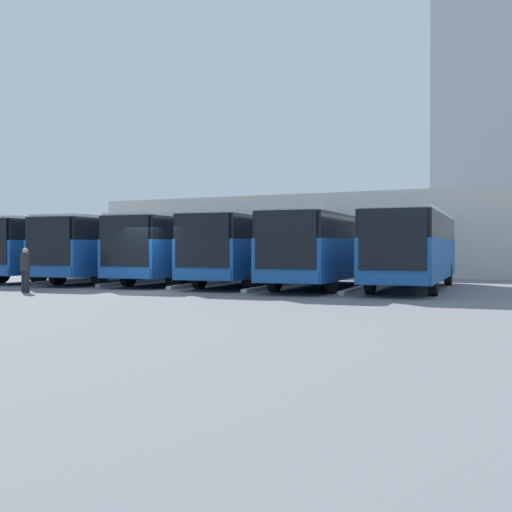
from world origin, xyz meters
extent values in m
plane|color=slate|center=(0.00, 0.00, 0.00)|extent=(600.00, 600.00, 0.00)
cube|color=#19519E|center=(-9.00, -5.96, 1.24)|extent=(3.54, 11.00, 1.59)
cube|color=black|center=(-9.00, -5.96, 2.52)|extent=(3.48, 10.83, 0.97)
cube|color=black|center=(-9.51, -0.57, 1.98)|extent=(2.23, 0.25, 2.06)
cube|color=#19519E|center=(-9.51, -0.56, 0.67)|extent=(2.40, 0.29, 0.40)
cube|color=silver|center=(-9.00, -5.96, 3.07)|extent=(3.39, 10.56, 0.12)
cylinder|color=black|center=(-10.43, -2.73, 0.51)|extent=(0.39, 1.04, 1.02)
cylinder|color=black|center=(-8.20, -2.52, 0.51)|extent=(0.39, 1.04, 1.02)
cylinder|color=black|center=(-9.80, -9.40, 0.51)|extent=(0.39, 1.04, 1.02)
cylinder|color=black|center=(-7.57, -9.19, 0.51)|extent=(0.39, 1.04, 1.02)
cube|color=#B2B2AD|center=(-7.20, -4.34, 0.07)|extent=(0.80, 6.02, 0.15)
cube|color=#19519E|center=(-5.40, -5.42, 1.24)|extent=(3.54, 11.00, 1.59)
cube|color=black|center=(-5.40, -5.42, 2.52)|extent=(3.48, 10.83, 0.97)
cube|color=black|center=(-5.91, -0.03, 1.98)|extent=(2.23, 0.25, 2.06)
cube|color=#19519E|center=(-5.91, -0.02, 0.67)|extent=(2.40, 0.29, 0.40)
cube|color=silver|center=(-5.40, -5.42, 3.07)|extent=(3.39, 10.56, 0.12)
cylinder|color=black|center=(-6.83, -2.19, 0.51)|extent=(0.39, 1.04, 1.02)
cylinder|color=black|center=(-4.60, -1.98, 0.51)|extent=(0.39, 1.04, 1.02)
cylinder|color=black|center=(-6.20, -8.86, 0.51)|extent=(0.39, 1.04, 1.02)
cylinder|color=black|center=(-3.97, -8.65, 0.51)|extent=(0.39, 1.04, 1.02)
cube|color=#B2B2AD|center=(-3.60, -3.80, 0.07)|extent=(0.80, 6.02, 0.15)
cube|color=#19519E|center=(-1.80, -5.81, 1.24)|extent=(3.54, 11.00, 1.59)
cube|color=black|center=(-1.80, -5.81, 2.52)|extent=(3.48, 10.83, 0.97)
cube|color=black|center=(-2.31, -0.42, 1.98)|extent=(2.23, 0.25, 2.06)
cube|color=#19519E|center=(-2.31, -0.41, 0.67)|extent=(2.40, 0.29, 0.40)
cube|color=silver|center=(-1.80, -5.81, 3.07)|extent=(3.39, 10.56, 0.12)
cylinder|color=black|center=(-3.23, -2.58, 0.51)|extent=(0.39, 1.04, 1.02)
cylinder|color=black|center=(-1.00, -2.37, 0.51)|extent=(0.39, 1.04, 1.02)
cylinder|color=black|center=(-2.60, -9.25, 0.51)|extent=(0.39, 1.04, 1.02)
cylinder|color=black|center=(-0.37, -9.04, 0.51)|extent=(0.39, 1.04, 1.02)
cube|color=#B2B2AD|center=(0.00, -4.19, 0.07)|extent=(0.80, 6.02, 0.15)
cube|color=#19519E|center=(1.80, -5.77, 1.24)|extent=(3.54, 11.00, 1.59)
cube|color=black|center=(1.80, -5.77, 2.52)|extent=(3.48, 10.83, 0.97)
cube|color=black|center=(1.29, -0.38, 1.98)|extent=(2.23, 0.25, 2.06)
cube|color=#19519E|center=(1.29, -0.37, 0.67)|extent=(2.40, 0.29, 0.40)
cube|color=silver|center=(1.80, -5.77, 3.07)|extent=(3.39, 10.56, 0.12)
cylinder|color=black|center=(0.37, -2.54, 0.51)|extent=(0.39, 1.04, 1.02)
cylinder|color=black|center=(2.60, -2.33, 0.51)|extent=(0.39, 1.04, 1.02)
cylinder|color=black|center=(1.00, -9.21, 0.51)|extent=(0.39, 1.04, 1.02)
cylinder|color=black|center=(3.23, -9.00, 0.51)|extent=(0.39, 1.04, 1.02)
cube|color=#B2B2AD|center=(3.60, -4.15, 0.07)|extent=(0.80, 6.02, 0.15)
cube|color=#19519E|center=(5.40, -5.29, 1.24)|extent=(3.54, 11.00, 1.59)
cube|color=black|center=(5.40, -5.29, 2.52)|extent=(3.48, 10.83, 0.97)
cube|color=black|center=(4.89, 0.11, 1.98)|extent=(2.23, 0.25, 2.06)
cube|color=#19519E|center=(4.89, 0.11, 0.67)|extent=(2.40, 0.29, 0.40)
cube|color=silver|center=(5.40, -5.29, 3.07)|extent=(3.39, 10.56, 0.12)
cylinder|color=black|center=(3.97, -2.06, 0.51)|extent=(0.39, 1.04, 1.02)
cylinder|color=black|center=(6.20, -1.85, 0.51)|extent=(0.39, 1.04, 1.02)
cylinder|color=black|center=(4.60, -8.73, 0.51)|extent=(0.39, 1.04, 1.02)
cylinder|color=black|center=(6.83, -8.52, 0.51)|extent=(0.39, 1.04, 1.02)
cube|color=#B2B2AD|center=(7.20, -3.67, 0.07)|extent=(0.80, 6.02, 0.15)
cube|color=#19519E|center=(9.00, -5.29, 1.24)|extent=(3.54, 11.00, 1.59)
cube|color=black|center=(9.00, -5.29, 2.52)|extent=(3.48, 10.83, 0.97)
cube|color=silver|center=(9.00, -5.29, 3.07)|extent=(3.39, 10.56, 0.12)
cylinder|color=black|center=(7.57, -2.05, 0.51)|extent=(0.39, 1.04, 1.02)
cylinder|color=black|center=(9.80, -1.84, 0.51)|extent=(0.39, 1.04, 1.02)
cylinder|color=black|center=(8.20, -8.73, 0.51)|extent=(0.39, 1.04, 1.02)
cylinder|color=black|center=(10.43, -8.52, 0.51)|extent=(0.39, 1.04, 1.02)
cylinder|color=black|center=(3.61, 2.48, 0.41)|extent=(0.22, 0.22, 0.82)
cylinder|color=black|center=(3.82, 2.44, 0.41)|extent=(0.22, 0.22, 0.82)
cylinder|color=#262628|center=(3.71, 2.46, 1.14)|extent=(0.44, 0.44, 0.65)
sphere|color=tan|center=(3.71, 2.46, 1.58)|extent=(0.22, 0.22, 0.22)
cube|color=beige|center=(0.00, -19.58, 2.47)|extent=(28.80, 8.34, 4.94)
cube|color=silver|center=(0.00, -25.25, 4.69)|extent=(28.80, 3.00, 0.24)
cylinder|color=slate|center=(-10.08, -26.35, 2.35)|extent=(0.20, 0.20, 4.69)
cylinder|color=slate|center=(10.08, -26.35, 2.35)|extent=(0.20, 0.20, 4.69)
cube|color=#ADB2B7|center=(6.39, -143.29, 31.93)|extent=(18.45, 18.45, 63.85)
camera|label=1|loc=(-14.83, 20.27, 1.70)|focal=45.00mm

